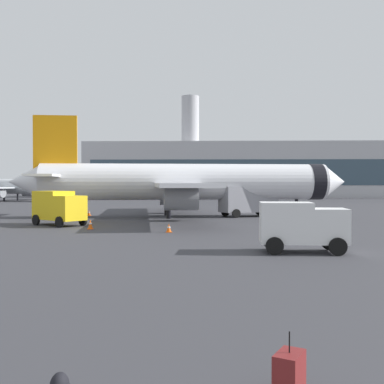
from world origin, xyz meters
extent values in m
cylinder|color=white|center=(-2.07, 47.60, 3.70)|extent=(30.24, 7.86, 3.80)
cone|color=white|center=(13.98, 49.81, 3.70)|extent=(2.87, 3.90, 3.61)
cone|color=white|center=(-18.52, 45.33, 3.70)|extent=(3.64, 3.83, 3.42)
cylinder|color=black|center=(11.80, 49.51, 3.70)|extent=(1.92, 4.03, 3.88)
cube|color=white|center=(-4.16, 55.39, 3.40)|extent=(6.94, 16.51, 0.36)
cube|color=white|center=(-1.97, 39.54, 3.40)|extent=(6.94, 16.51, 0.36)
cylinder|color=gray|center=(-3.81, 52.91, 2.10)|extent=(3.47, 2.62, 2.20)
cylinder|color=gray|center=(-2.31, 42.01, 2.10)|extent=(3.47, 2.62, 2.20)
cube|color=orange|center=(-15.44, 45.76, 7.30)|extent=(4.41, 0.96, 6.40)
cube|color=white|center=(-16.38, 48.86, 4.30)|extent=(3.40, 6.30, 0.24)
cube|color=white|center=(-15.50, 42.52, 4.30)|extent=(3.40, 6.30, 0.24)
cylinder|color=black|center=(9.82, 49.24, 0.90)|extent=(0.36, 0.36, 1.80)
cylinder|color=black|center=(-4.38, 49.70, 0.90)|extent=(0.44, 0.44, 1.80)
cylinder|color=black|center=(-3.72, 44.95, 0.90)|extent=(0.44, 0.44, 1.80)
cylinder|color=silver|center=(-37.15, 89.04, 2.87)|extent=(22.93, 10.34, 2.94)
cone|color=silver|center=(-25.29, 84.96, 2.87)|extent=(2.67, 3.25, 2.80)
cylinder|color=black|center=(-26.90, 85.52, 2.87)|extent=(2.00, 3.19, 3.00)
cube|color=silver|center=(-35.87, 95.16, 2.63)|extent=(7.55, 12.93, 0.28)
cylinder|color=gray|center=(-36.50, 93.32, 1.63)|extent=(2.90, 2.42, 1.70)
cylinder|color=black|center=(-28.37, 86.02, 0.70)|extent=(0.28, 0.28, 1.39)
cylinder|color=black|center=(-38.01, 91.31, 0.70)|extent=(0.34, 0.34, 1.39)
cylinder|color=black|center=(-39.22, 87.79, 0.70)|extent=(0.34, 0.34, 1.39)
cube|color=yellow|center=(-11.09, 36.14, 1.52)|extent=(2.68, 2.77, 2.04)
cube|color=#1E232D|center=(-10.52, 35.70, 2.00)|extent=(1.28, 1.61, 0.84)
cube|color=yellow|center=(-12.98, 37.61, 1.70)|extent=(3.81, 3.65, 2.40)
cylinder|color=black|center=(-10.29, 36.97, 0.45)|extent=(0.85, 0.73, 0.90)
cylinder|color=black|center=(-11.70, 35.16, 0.45)|extent=(0.85, 0.73, 0.90)
cylinder|color=black|center=(-12.94, 39.03, 0.45)|extent=(0.85, 0.73, 0.90)
cylinder|color=black|center=(-14.35, 37.22, 0.45)|extent=(0.85, 0.73, 0.90)
cube|color=gray|center=(6.48, 49.11, 1.64)|extent=(2.52, 2.88, 2.29)
cube|color=#1E232D|center=(7.13, 49.41, 2.18)|extent=(0.97, 2.00, 0.95)
cube|color=gray|center=(3.75, 47.86, 1.85)|extent=(4.93, 3.98, 2.70)
cylinder|color=black|center=(5.90, 50.22, 0.45)|extent=(0.91, 0.57, 0.90)
cylinder|color=black|center=(6.94, 47.95, 0.45)|extent=(0.91, 0.57, 0.90)
cylinder|color=black|center=(2.08, 48.48, 0.45)|extent=(0.91, 0.57, 0.90)
cylinder|color=black|center=(3.12, 46.20, 0.45)|extent=(0.91, 0.57, 0.90)
cube|color=white|center=(6.45, 22.25, 1.39)|extent=(1.87, 2.10, 1.78)
cube|color=#1E232D|center=(7.20, 22.21, 1.81)|extent=(0.18, 1.80, 0.74)
cube|color=white|center=(4.26, 22.37, 1.55)|extent=(2.75, 2.15, 2.10)
cylinder|color=black|center=(6.73, 23.29, 0.45)|extent=(0.91, 0.27, 0.90)
cylinder|color=black|center=(6.61, 21.19, 0.45)|extent=(0.91, 0.27, 0.90)
cylinder|color=black|center=(3.66, 23.46, 0.45)|extent=(0.91, 0.27, 0.90)
cylinder|color=black|center=(3.54, 21.36, 0.45)|extent=(0.91, 0.27, 0.90)
cube|color=#F2590C|center=(-12.78, 48.84, 0.02)|extent=(0.44, 0.44, 0.04)
cone|color=#F2590C|center=(-12.78, 48.84, 0.33)|extent=(0.36, 0.36, 0.59)
cylinder|color=white|center=(-12.78, 48.84, 0.36)|extent=(0.23, 0.23, 0.10)
cube|color=#F2590C|center=(-2.63, 31.94, 0.02)|extent=(0.44, 0.44, 0.04)
cone|color=#F2590C|center=(-2.63, 31.94, 0.34)|extent=(0.36, 0.36, 0.59)
cylinder|color=white|center=(-2.63, 31.94, 0.37)|extent=(0.23, 0.23, 0.10)
cube|color=#F2590C|center=(12.90, 43.69, 0.02)|extent=(0.44, 0.44, 0.04)
cone|color=#F2590C|center=(12.90, 43.69, 0.33)|extent=(0.36, 0.36, 0.58)
cylinder|color=white|center=(12.90, 43.69, 0.36)|extent=(0.23, 0.23, 0.10)
cube|color=#F2590C|center=(-8.92, 34.05, 0.02)|extent=(0.44, 0.44, 0.04)
cone|color=#F2590C|center=(-8.92, 34.05, 0.40)|extent=(0.36, 0.36, 0.73)
cylinder|color=white|center=(-8.92, 34.05, 0.44)|extent=(0.23, 0.23, 0.10)
cube|color=maroon|center=(1.59, 5.73, 0.39)|extent=(0.65, 0.75, 0.70)
cylinder|color=black|center=(1.59, 5.73, 0.92)|extent=(0.02, 0.02, 0.36)
cube|color=#B2B2B7|center=(12.68, 117.13, 6.70)|extent=(84.84, 16.91, 13.40)
cube|color=#334756|center=(12.68, 108.63, 6.03)|extent=(80.60, 0.10, 6.03)
cylinder|color=#B2B2B7|center=(-4.25, 117.13, 19.40)|extent=(4.40, 4.40, 12.00)
camera|label=1|loc=(0.21, -2.24, 3.62)|focal=44.24mm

